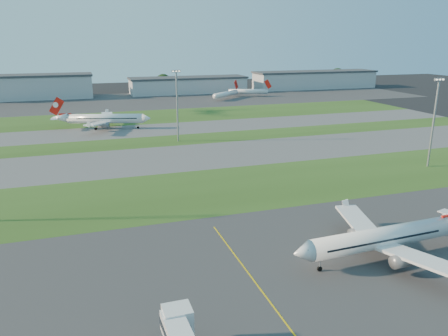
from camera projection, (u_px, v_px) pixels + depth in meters
name	position (u px, v px, depth m)	size (l,w,h in m)	color
ground	(244.00, 320.00, 58.53)	(700.00, 700.00, 0.00)	black
apron_near	(244.00, 320.00, 58.53)	(300.00, 70.00, 0.01)	#333335
grass_strip_a	(168.00, 194.00, 105.90)	(300.00, 34.00, 0.01)	#284416
taxiway_a	(147.00, 160.00, 135.96)	(300.00, 32.00, 0.01)	#515154
grass_strip_b	(137.00, 143.00, 158.73)	(300.00, 18.00, 0.01)	#284416
taxiway_b	(130.00, 131.00, 178.78)	(300.00, 26.00, 0.01)	#515154
grass_strip_c	(122.00, 118.00, 208.84)	(300.00, 40.00, 0.01)	#284416
apron_far	(112.00, 102.00, 263.50)	(400.00, 80.00, 0.01)	#333335
yellow_line	(278.00, 313.00, 60.03)	(0.25, 60.00, 0.02)	gold
airliner_parked	(385.00, 238.00, 73.96)	(35.07, 29.73, 10.94)	white
airliner_taxiing	(104.00, 119.00, 182.84)	(37.53, 31.57, 12.02)	white
mini_jet_near	(226.00, 94.00, 274.79)	(22.89, 19.88, 9.48)	white
mini_jet_far	(248.00, 91.00, 288.64)	(27.57, 11.58, 9.48)	white
light_mast_centre	(177.00, 101.00, 157.24)	(3.20, 0.70, 25.80)	gray
light_mast_east	(434.00, 117.00, 125.16)	(3.20, 0.70, 25.80)	gray
hangar_west	(34.00, 87.00, 275.14)	(71.40, 23.00, 15.20)	gray
hangar_east	(188.00, 85.00, 305.76)	(81.60, 23.00, 11.20)	gray
hangar_far_east	(315.00, 80.00, 335.53)	(96.90, 23.00, 13.20)	gray
tree_mid_west	(76.00, 87.00, 293.19)	(9.90, 9.90, 10.80)	black
tree_mid_east	(163.00, 82.00, 313.68)	(11.55, 11.55, 12.60)	black
tree_east	(261.00, 80.00, 334.58)	(10.45, 10.45, 11.40)	black
tree_far_east	(337.00, 76.00, 358.89)	(12.65, 12.65, 13.80)	black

